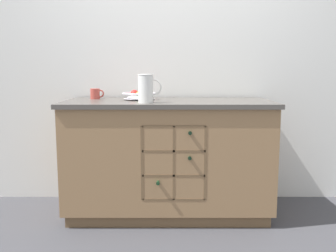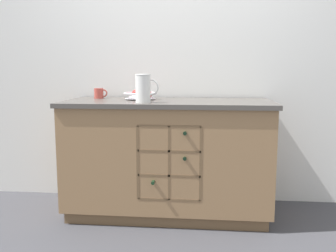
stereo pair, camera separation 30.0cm
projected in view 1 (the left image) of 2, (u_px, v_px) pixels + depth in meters
The scene contains 6 objects.
ground_plane at pixel (168, 212), 3.11m from camera, with size 14.00×14.00×0.00m, color #424247.
back_wall at pixel (168, 58), 3.33m from camera, with size 4.40×0.06×2.55m, color white.
kitchen_island at pixel (168, 157), 3.04m from camera, with size 1.64×0.74×0.93m.
fruit_bowl at pixel (139, 95), 3.04m from camera, with size 0.28×0.28×0.08m.
white_pitcher at pixel (146, 88), 2.75m from camera, with size 0.18×0.12×0.21m.
ceramic_mug at pixel (96, 94), 3.13m from camera, with size 0.11×0.08×0.09m.
Camera 1 is at (-0.00, -2.97, 1.17)m, focal length 40.00 mm.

